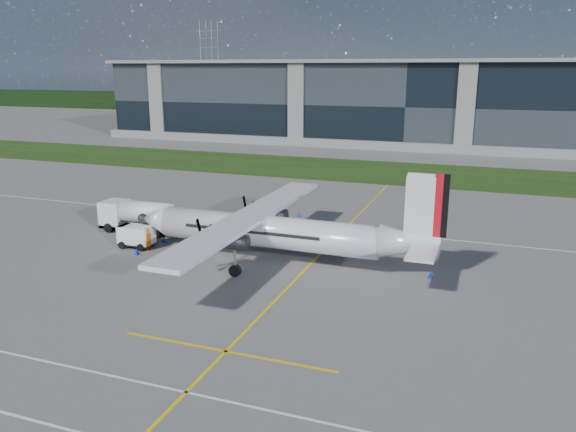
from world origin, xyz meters
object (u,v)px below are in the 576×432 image
turboprop_aircraft (278,214)px  safety_cone_tail (431,275)px  pylon_west (210,65)px  safety_cone_stbdwing (299,214)px  safety_cone_fwd (133,238)px  ground_crew_person (148,238)px  baggage_tug (137,237)px  safety_cone_nose_port (137,251)px  fuel_tanker_truck (134,216)px  safety_cone_nose_stbd (164,239)px

turboprop_aircraft → safety_cone_tail: (11.08, 0.58, -3.47)m
turboprop_aircraft → safety_cone_tail: turboprop_aircraft is taller
pylon_west → safety_cone_stbdwing: size_ratio=60.00×
safety_cone_fwd → turboprop_aircraft: bearing=-3.2°
safety_cone_fwd → safety_cone_stbdwing: bearing=49.6°
ground_crew_person → baggage_tug: bearing=75.3°
safety_cone_fwd → safety_cone_tail: 24.53m
safety_cone_nose_port → safety_cone_fwd: bearing=130.1°
turboprop_aircraft → safety_cone_stbdwing: turboprop_aircraft is taller
turboprop_aircraft → baggage_tug: 12.46m
baggage_tug → turboprop_aircraft: bearing=2.5°
fuel_tanker_truck → safety_cone_nose_port: (3.96, -5.37, -1.15)m
safety_cone_fwd → safety_cone_stbdwing: same height
fuel_tanker_truck → safety_cone_stbdwing: bearing=39.4°
fuel_tanker_truck → safety_cone_fwd: size_ratio=14.96×
safety_cone_fwd → fuel_tanker_truck: bearing=121.7°
fuel_tanker_truck → safety_cone_tail: size_ratio=14.96×
pylon_west → ground_crew_person: bearing=-64.0°
baggage_tug → safety_cone_nose_stbd: 2.39m
pylon_west → baggage_tug: pylon_west is taller
safety_cone_nose_stbd → safety_cone_nose_port: bearing=-94.8°
turboprop_aircraft → ground_crew_person: bearing=-175.3°
turboprop_aircraft → safety_cone_fwd: 13.92m
safety_cone_fwd → safety_cone_tail: (24.53, -0.18, 0.00)m
turboprop_aircraft → baggage_tug: size_ratio=8.46×
turboprop_aircraft → safety_cone_stbdwing: bearing=102.4°
fuel_tanker_truck → baggage_tug: size_ratio=2.55×
baggage_tug → safety_cone_tail: (23.20, 1.09, -0.63)m
baggage_tug → safety_cone_stbdwing: bearing=56.0°
turboprop_aircraft → safety_cone_fwd: bearing=176.8°
turboprop_aircraft → safety_cone_tail: size_ratio=49.64×
safety_cone_stbdwing → fuel_tanker_truck: bearing=-140.6°
pylon_west → turboprop_aircraft: size_ratio=1.21×
pylon_west → ground_crew_person: pylon_west is taller
turboprop_aircraft → fuel_tanker_truck: size_ratio=3.32×
safety_cone_nose_stbd → safety_cone_stbdwing: same height
ground_crew_person → safety_cone_tail: bearing=-85.9°
ground_crew_person → safety_cone_tail: (21.81, 1.46, -0.80)m
baggage_tug → safety_cone_tail: baggage_tug is taller
safety_cone_nose_stbd → safety_cone_stbdwing: 14.20m
safety_cone_nose_port → safety_cone_stbdwing: bearing=62.0°
safety_cone_nose_port → baggage_tug: bearing=124.4°
baggage_tug → safety_cone_stbdwing: (9.22, 13.69, -0.63)m
fuel_tanker_truck → ground_crew_person: bearing=-44.2°
safety_cone_nose_port → turboprop_aircraft: bearing=10.9°
fuel_tanker_truck → safety_cone_tail: fuel_tanker_truck is taller
safety_cone_fwd → safety_cone_stbdwing: size_ratio=1.00×
safety_cone_fwd → safety_cone_stbdwing: (10.55, 12.42, 0.00)m
safety_cone_stbdwing → safety_cone_nose_port: (-8.12, -15.29, 0.00)m
safety_cone_nose_stbd → turboprop_aircraft: bearing=-7.0°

